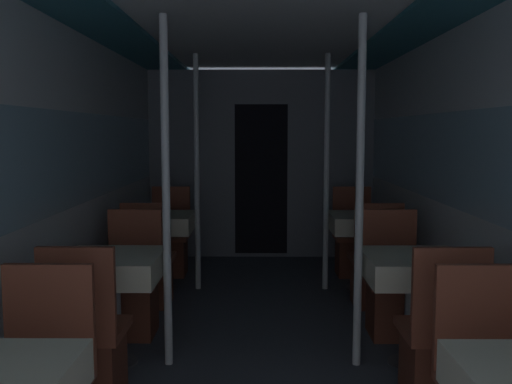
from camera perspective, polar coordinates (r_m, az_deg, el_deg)
The scene contains 20 objects.
wall_left at distance 4.08m, azimuth -19.27°, elevation 0.45°, with size 0.05×8.41×2.28m.
wall_right at distance 4.09m, azimuth 20.52°, elevation 0.42°, with size 0.05×8.41×2.28m.
ceiling_panel at distance 3.90m, azimuth 0.68°, elevation 17.56°, with size 2.78×8.41×0.07m.
bulkhead_far at distance 6.97m, azimuth 0.52°, elevation 2.73°, with size 2.73×0.09×2.28m.
dining_table_left_1 at distance 3.89m, azimuth -14.23°, elevation -7.78°, with size 0.64×0.64×0.74m.
chair_left_near_1 at distance 3.48m, azimuth -16.46°, elevation -15.31°, with size 0.42×0.42×0.94m.
chair_left_far_1 at distance 4.50m, azimuth -12.31°, elevation -10.24°, with size 0.42×0.42×0.94m.
support_pole_left_1 at distance 3.73m, azimuth -8.98°, elevation -0.23°, with size 0.05×0.05×2.28m.
dining_table_left_2 at distance 5.64m, azimuth -9.58°, elevation -3.37°, with size 0.64×0.64×0.74m.
chair_left_near_2 at distance 5.18m, azimuth -10.58°, elevation -8.05°, with size 0.42×0.42×0.94m.
chair_left_far_2 at distance 6.25m, azimuth -8.64°, elevation -5.56°, with size 0.42×0.42×0.94m.
support_pole_left_2 at distance 5.53m, azimuth -5.93°, elevation 1.86°, with size 0.05×0.05×2.28m.
dining_table_right_1 at distance 3.90m, azimuth 15.52°, elevation -7.77°, with size 0.64×0.64×0.74m.
chair_right_near_1 at distance 3.49m, azimuth 17.83°, elevation -15.27°, with size 0.42×0.42×0.94m.
chair_right_far_1 at distance 4.51m, azimuth 13.52°, elevation -10.23°, with size 0.42×0.42×0.94m.
support_pole_right_1 at distance 3.74m, azimuth 10.32°, elevation -0.24°, with size 0.05×0.05×2.28m.
dining_table_right_2 at distance 5.65m, azimuth 10.68°, elevation -3.38°, with size 0.64×0.64×0.74m.
chair_right_near_2 at distance 5.18m, azimuth 11.72°, elevation -8.05°, with size 0.42×0.42×0.94m.
chair_right_far_2 at distance 6.25m, azimuth 9.70°, elevation -5.57°, with size 0.42×0.42×0.94m.
support_pole_right_2 at distance 5.54m, azimuth 7.05°, elevation 1.85°, with size 0.05×0.05×2.28m.
Camera 1 is at (-0.02, -1.02, 1.55)m, focal length 40.00 mm.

